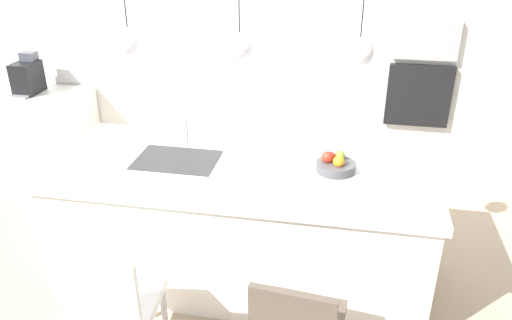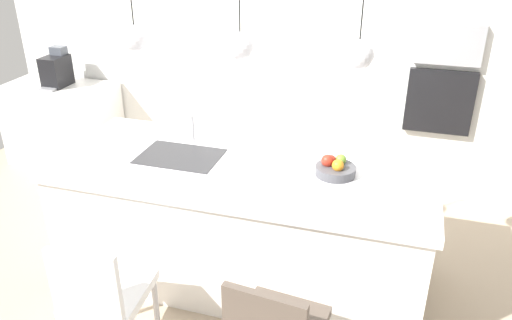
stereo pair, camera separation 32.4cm
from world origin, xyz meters
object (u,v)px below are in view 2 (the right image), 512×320
coffee_machine (56,70)px  chair_near (103,295)px  oven (439,102)px  fruit_bowl (335,168)px  microwave (449,44)px

coffee_machine → chair_near: bearing=-50.4°
oven → chair_near: (-1.77, -2.59, -0.44)m
fruit_bowl → chair_near: (-1.10, -1.05, -0.45)m
microwave → coffee_machine: bearing=-175.4°
fruit_bowl → coffee_machine: 3.24m
fruit_bowl → coffee_machine: size_ratio=0.68×
oven → chair_near: oven is taller
coffee_machine → oven: (3.66, 0.30, -0.06)m
oven → coffee_machine: bearing=-175.4°
oven → chair_near: bearing=-124.4°
microwave → oven: (0.00, 0.00, -0.50)m
oven → chair_near: size_ratio=0.63×
microwave → chair_near: (-1.77, -2.59, -0.94)m
chair_near → microwave: bearing=55.6°
fruit_bowl → coffee_machine: bearing=157.5°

